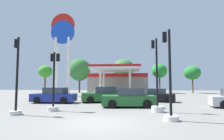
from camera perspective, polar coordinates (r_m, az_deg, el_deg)
ground_plane at (r=9.49m, az=-3.80°, el=-16.19°), size 90.00×90.00×0.00m
gas_station at (r=33.96m, az=1.84°, el=-3.86°), size 10.81×12.82×4.66m
station_pole_sign at (r=30.77m, az=-15.34°, el=8.26°), size 3.90×0.56×13.48m
car_0 at (r=15.45m, az=5.35°, el=-8.88°), size 4.62×2.36×1.60m
car_1 at (r=19.55m, az=-17.75°, el=-7.78°), size 4.39×2.04×1.56m
car_3 at (r=19.39m, az=-2.70°, el=-7.91°), size 4.90×3.03×1.64m
car_4 at (r=20.32m, az=13.71°, el=-7.89°), size 4.26×2.50×1.43m
traffic_signal_0 at (r=13.83m, az=-17.90°, el=-6.15°), size 0.75×0.75×4.27m
traffic_signal_1 at (r=13.04m, az=14.00°, el=-7.58°), size 0.83×0.83×5.16m
traffic_signal_2 at (r=10.23m, az=17.79°, el=-6.88°), size 0.77×0.77×4.92m
traffic_signal_3 at (r=13.08m, az=-27.93°, el=-5.40°), size 0.72×0.72×4.97m
tree_0 at (r=42.31m, az=-20.28°, el=-0.51°), size 2.97×2.97×5.97m
tree_1 at (r=40.15m, az=-10.17°, el=0.07°), size 4.72×4.72×7.44m
tree_2 at (r=38.71m, az=3.69°, el=0.50°), size 4.48×4.48×7.22m
tree_3 at (r=39.20m, az=14.70°, el=-0.29°), size 3.17×3.17×6.15m
tree_4 at (r=41.32m, az=23.99°, el=-0.83°), size 3.32×3.32×5.66m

